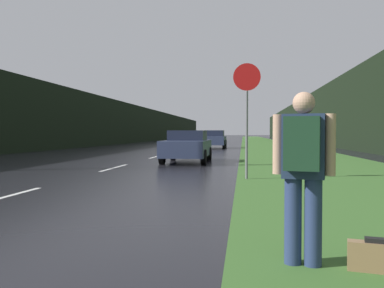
% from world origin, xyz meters
% --- Properties ---
extents(grass_verge, '(6.00, 240.00, 0.02)m').
position_xyz_m(grass_verge, '(7.46, 40.00, 0.01)').
color(grass_verge, '#386028').
rests_on(grass_verge, ground_plane).
extents(lane_stripe_b, '(0.12, 3.00, 0.01)m').
position_xyz_m(lane_stripe_b, '(0.00, 5.30, 0.00)').
color(lane_stripe_b, silver).
rests_on(lane_stripe_b, ground_plane).
extents(lane_stripe_c, '(0.12, 3.00, 0.01)m').
position_xyz_m(lane_stripe_c, '(0.00, 12.30, 0.00)').
color(lane_stripe_c, silver).
rests_on(lane_stripe_c, ground_plane).
extents(lane_stripe_d, '(0.12, 3.00, 0.01)m').
position_xyz_m(lane_stripe_d, '(0.00, 19.30, 0.00)').
color(lane_stripe_d, silver).
rests_on(lane_stripe_d, ground_plane).
extents(treeline_far_side, '(2.00, 140.00, 5.01)m').
position_xyz_m(treeline_far_side, '(-10.46, 50.00, 2.50)').
color(treeline_far_side, black).
rests_on(treeline_far_side, ground_plane).
extents(treeline_near_side, '(2.00, 140.00, 5.96)m').
position_xyz_m(treeline_near_side, '(13.46, 50.00, 2.98)').
color(treeline_near_side, black).
rests_on(treeline_near_side, ground_plane).
extents(stop_sign, '(0.73, 0.07, 3.13)m').
position_xyz_m(stop_sign, '(4.73, 9.09, 1.95)').
color(stop_sign, slate).
rests_on(stop_sign, ground_plane).
extents(hitchhiker_with_backpack, '(0.56, 0.46, 1.64)m').
position_xyz_m(hitchhiker_with_backpack, '(5.18, 1.89, 0.94)').
color(hitchhiker_with_backpack, navy).
rests_on(hitchhiker_with_backpack, ground_plane).
extents(suitcase, '(0.47, 0.22, 0.32)m').
position_xyz_m(suitcase, '(5.80, 1.81, 0.15)').
color(suitcase, olive).
rests_on(suitcase, ground_plane).
extents(car_passing_near, '(1.89, 4.19, 1.37)m').
position_xyz_m(car_passing_near, '(2.23, 15.48, 0.70)').
color(car_passing_near, '#2D3856').
rests_on(car_passing_near, ground_plane).
extents(car_passing_far, '(1.95, 4.63, 1.50)m').
position_xyz_m(car_passing_far, '(2.23, 32.03, 0.77)').
color(car_passing_far, '#2D3856').
rests_on(car_passing_far, ground_plane).
extents(car_oncoming, '(2.01, 4.50, 1.33)m').
position_xyz_m(car_oncoming, '(-2.23, 42.77, 0.69)').
color(car_oncoming, black).
rests_on(car_oncoming, ground_plane).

